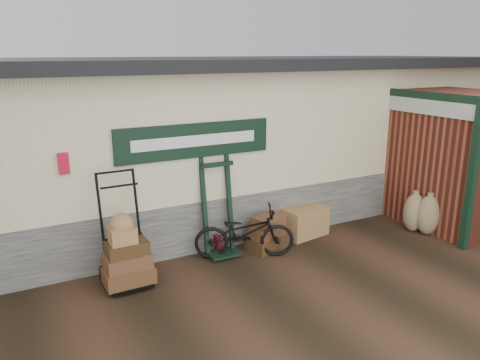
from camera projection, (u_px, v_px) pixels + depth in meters
name	position (u px, v px, depth m)	size (l,w,h in m)	color
ground	(240.00, 273.00, 7.25)	(80.00, 80.00, 0.00)	black
station_building	(175.00, 141.00, 9.15)	(14.40, 4.10, 3.20)	#4C4C47
brick_outbuilding	(407.00, 148.00, 10.04)	(1.71, 4.51, 2.62)	maroon
porter_trolley	(122.00, 228.00, 6.74)	(0.85, 0.64, 1.70)	black
green_barrow	(218.00, 207.00, 7.74)	(0.60, 0.51, 1.66)	black
suitcase_stack	(267.00, 232.00, 8.07)	(0.68, 0.43, 0.61)	#32200F
wicker_hamper	(304.00, 221.00, 8.69)	(0.83, 0.54, 0.54)	brown
bicycle	(244.00, 230.00, 7.68)	(1.65, 0.58, 0.96)	black
burlap_sack_left	(414.00, 212.00, 8.86)	(0.47, 0.39, 0.75)	brown
burlap_sack_right	(428.00, 215.00, 8.70)	(0.47, 0.40, 0.75)	brown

